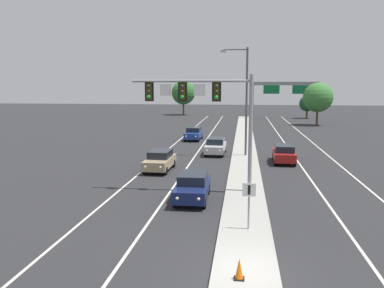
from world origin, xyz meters
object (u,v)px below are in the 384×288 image
at_px(car_oncoming_navy, 193,186).
at_px(tree_far_right_c, 307,104).
at_px(median_sign_post, 249,199).
at_px(street_lamp_median, 244,95).
at_px(car_oncoming_blue, 194,133).
at_px(tree_far_right_b, 318,97).
at_px(car_oncoming_tan, 160,160).
at_px(car_oncoming_silver, 216,146).
at_px(highway_sign_gantry, 286,88).
at_px(car_receding_red, 284,153).
at_px(traffic_cone_median_nose, 239,269).
at_px(overhead_signal_mast, 208,105).
at_px(tree_far_left_c, 183,93).

distance_m(car_oncoming_navy, tree_far_right_c, 64.32).
bearing_deg(median_sign_post, street_lamp_median, 90.80).
distance_m(median_sign_post, car_oncoming_blue, 31.74).
bearing_deg(car_oncoming_blue, tree_far_right_b, 48.94).
distance_m(car_oncoming_tan, car_oncoming_silver, 9.01).
bearing_deg(highway_sign_gantry, car_receding_red, -95.70).
relative_size(car_oncoming_navy, car_oncoming_tan, 1.00).
height_order(car_oncoming_silver, traffic_cone_median_nose, car_oncoming_silver).
xyz_separation_m(car_receding_red, tree_far_right_b, (8.80, 34.84, 3.90)).
height_order(overhead_signal_mast, car_oncoming_navy, overhead_signal_mast).
distance_m(traffic_cone_median_nose, tree_far_left_c, 79.83).
xyz_separation_m(car_oncoming_blue, tree_far_right_c, (18.97, 36.08, 2.22)).
bearing_deg(car_oncoming_tan, median_sign_post, -62.01).
xyz_separation_m(street_lamp_median, highway_sign_gantry, (8.33, 45.51, 0.37)).
xyz_separation_m(overhead_signal_mast, car_oncoming_silver, (-0.47, 14.11, -4.68)).
height_order(overhead_signal_mast, highway_sign_gantry, highway_sign_gantry).
bearing_deg(car_oncoming_blue, car_oncoming_navy, -83.09).
xyz_separation_m(overhead_signal_mast, car_oncoming_blue, (-3.88, 24.22, -4.68)).
bearing_deg(car_oncoming_blue, tree_far_right_c, 62.26).
relative_size(median_sign_post, car_oncoming_silver, 0.49).
xyz_separation_m(car_oncoming_silver, tree_far_left_c, (-11.05, 52.63, 4.27)).
height_order(highway_sign_gantry, tree_far_left_c, tree_far_left_c).
bearing_deg(tree_far_right_c, traffic_cone_median_nose, -100.19).
height_order(car_oncoming_navy, car_oncoming_blue, same).
distance_m(car_oncoming_tan, tree_far_right_c, 57.75).
bearing_deg(tree_far_right_c, car_oncoming_tan, -109.66).
height_order(median_sign_post, car_oncoming_blue, median_sign_post).
relative_size(car_oncoming_navy, car_oncoming_blue, 1.00).
xyz_separation_m(median_sign_post, tree_far_left_c, (-14.02, 73.60, 3.50)).
relative_size(car_oncoming_tan, tree_far_left_c, 0.58).
relative_size(car_oncoming_silver, traffic_cone_median_nose, 6.09).
distance_m(overhead_signal_mast, car_oncoming_tan, 8.72).
bearing_deg(highway_sign_gantry, car_oncoming_blue, -112.74).
height_order(street_lamp_median, highway_sign_gantry, street_lamp_median).
bearing_deg(car_receding_red, tree_far_right_b, 75.82).
bearing_deg(traffic_cone_median_nose, tree_far_right_c, 79.81).
height_order(car_oncoming_silver, car_oncoming_blue, same).
bearing_deg(tree_far_right_b, car_oncoming_blue, -131.06).
bearing_deg(tree_far_right_c, tree_far_right_b, -92.10).
distance_m(highway_sign_gantry, tree_far_left_c, 23.53).
bearing_deg(car_oncoming_silver, car_oncoming_tan, -115.28).
bearing_deg(street_lamp_median, traffic_cone_median_nose, -90.18).
xyz_separation_m(car_oncoming_silver, tree_far_right_b, (15.02, 31.27, 3.90)).
height_order(median_sign_post, tree_far_right_b, tree_far_right_b).
distance_m(overhead_signal_mast, car_oncoming_blue, 24.97).
distance_m(median_sign_post, tree_far_left_c, 75.01).
xyz_separation_m(tree_far_right_b, tree_far_right_c, (0.55, 14.93, -1.68)).
height_order(street_lamp_median, traffic_cone_median_nose, street_lamp_median).
relative_size(car_oncoming_silver, car_oncoming_blue, 1.00).
height_order(tree_far_left_c, tree_far_right_b, tree_far_left_c).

